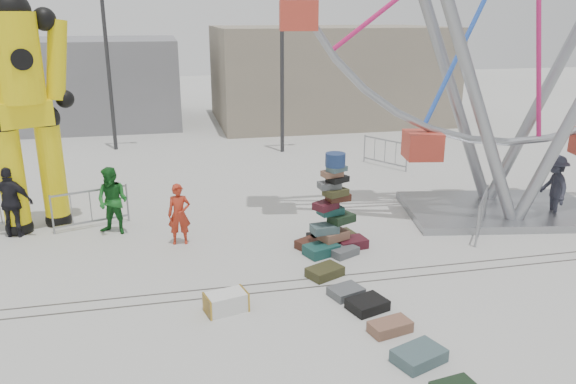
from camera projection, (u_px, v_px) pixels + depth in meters
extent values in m
plane|color=#9E9E99|center=(271.00, 306.00, 11.34)|extent=(90.00, 90.00, 0.00)
cube|color=#47443F|center=(266.00, 292.00, 11.90)|extent=(40.00, 0.04, 0.01)
cube|color=#47443F|center=(262.00, 284.00, 12.27)|extent=(40.00, 0.04, 0.01)
cube|color=gray|center=(327.00, 74.00, 30.64)|extent=(12.00, 8.00, 5.00)
cube|color=gray|center=(82.00, 81.00, 29.90)|extent=(10.00, 8.00, 4.40)
cylinder|color=#2D2D30|center=(282.00, 56.00, 22.84)|extent=(0.16, 0.16, 8.00)
cylinder|color=#2D2D30|center=(107.00, 55.00, 23.25)|extent=(0.16, 0.16, 8.00)
cube|color=#184843|center=(321.00, 250.00, 13.72)|extent=(0.95, 0.80, 0.26)
cube|color=#48131D|center=(351.00, 243.00, 14.15)|extent=(0.83, 0.64, 0.24)
cube|color=#431F15|center=(310.00, 243.00, 14.14)|extent=(0.85, 0.77, 0.22)
cube|color=#39391C|center=(340.00, 236.00, 14.57)|extent=(0.82, 0.66, 0.24)
cube|color=#54585B|center=(344.00, 251.00, 13.70)|extent=(0.82, 0.72, 0.20)
cube|color=black|center=(321.00, 237.00, 14.52)|extent=(0.74, 0.57, 0.22)
cube|color=brown|center=(333.00, 235.00, 13.99)|extent=(0.83, 0.71, 0.22)
cube|color=#435C60|center=(324.00, 229.00, 13.83)|extent=(0.69, 0.51, 0.20)
cube|color=black|center=(342.00, 218.00, 13.95)|extent=(0.74, 0.64, 0.20)
cube|color=#184843|center=(331.00, 211.00, 13.93)|extent=(0.68, 0.54, 0.18)
cube|color=#48131D|center=(326.00, 205.00, 13.75)|extent=(0.71, 0.65, 0.18)
cube|color=#431F15|center=(338.00, 197.00, 13.81)|extent=(0.60, 0.46, 0.18)
cube|color=#39391C|center=(336.00, 192.00, 13.60)|extent=(0.67, 0.57, 0.16)
cube|color=#54585B|center=(329.00, 185.00, 13.61)|extent=(0.55, 0.41, 0.16)
cube|color=black|center=(338.00, 179.00, 13.59)|extent=(0.60, 0.52, 0.14)
cube|color=brown|center=(332.00, 174.00, 13.52)|extent=(0.54, 0.42, 0.14)
cube|color=#435C60|center=(337.00, 169.00, 13.46)|extent=(0.55, 0.48, 0.12)
cylinder|color=navy|center=(335.00, 160.00, 13.40)|extent=(0.48, 0.48, 0.32)
sphere|color=black|center=(20.00, 227.00, 15.14)|extent=(0.71, 0.71, 0.71)
cylinder|color=yellow|center=(12.00, 179.00, 14.73)|extent=(0.65, 0.65, 2.99)
sphere|color=black|center=(3.00, 123.00, 14.28)|extent=(0.75, 0.75, 0.75)
sphere|color=black|center=(59.00, 219.00, 15.74)|extent=(0.71, 0.71, 0.71)
cylinder|color=yellow|center=(53.00, 173.00, 15.33)|extent=(0.65, 0.65, 2.99)
sphere|color=black|center=(46.00, 118.00, 14.88)|extent=(0.75, 0.75, 0.75)
cube|color=yellow|center=(24.00, 113.00, 14.52)|extent=(1.50, 1.23, 0.65)
cylinder|color=yellow|center=(16.00, 58.00, 14.10)|extent=(1.21, 1.21, 2.24)
sphere|color=black|center=(9.00, 11.00, 13.76)|extent=(1.03, 1.03, 1.03)
sphere|color=black|center=(44.00, 19.00, 14.27)|extent=(0.60, 0.60, 0.60)
cylinder|color=yellow|center=(57.00, 60.00, 14.69)|extent=(0.90, 0.76, 2.10)
sphere|color=black|center=(65.00, 99.00, 15.06)|extent=(0.49, 0.49, 0.49)
cube|color=gray|center=(499.00, 210.00, 16.53)|extent=(5.89, 4.14, 0.22)
cylinder|color=gray|center=(467.00, 68.00, 14.25)|extent=(3.76, 0.97, 8.78)
cylinder|color=gray|center=(443.00, 62.00, 16.11)|extent=(3.76, 0.97, 8.78)
cylinder|color=gray|center=(561.00, 61.00, 16.25)|extent=(3.76, 0.97, 8.78)
cube|color=#BC3828|center=(506.00, 161.00, 16.07)|extent=(1.13, 1.13, 0.76)
cube|color=silver|center=(226.00, 302.00, 11.10)|extent=(0.91, 0.65, 0.38)
cube|color=#39391C|center=(325.00, 272.00, 12.60)|extent=(0.93, 0.81, 0.22)
cube|color=#54585B|center=(346.00, 292.00, 11.72)|extent=(0.80, 0.71, 0.19)
cube|color=black|center=(367.00, 305.00, 11.18)|extent=(0.88, 0.78, 0.21)
cube|color=brown|center=(390.00, 327.00, 10.38)|extent=(0.86, 0.59, 0.21)
cube|color=#435C60|center=(419.00, 356.00, 9.49)|extent=(1.00, 0.84, 0.23)
imported|color=#A32A17|center=(179.00, 214.00, 14.21)|extent=(0.60, 0.42, 1.58)
imported|color=#175C1E|center=(113.00, 201.00, 14.85)|extent=(1.10, 1.01, 1.82)
imported|color=black|center=(12.00, 202.00, 14.62)|extent=(1.21, 0.77, 1.91)
imported|color=#23242F|center=(554.00, 187.00, 15.93)|extent=(0.90, 1.32, 1.88)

